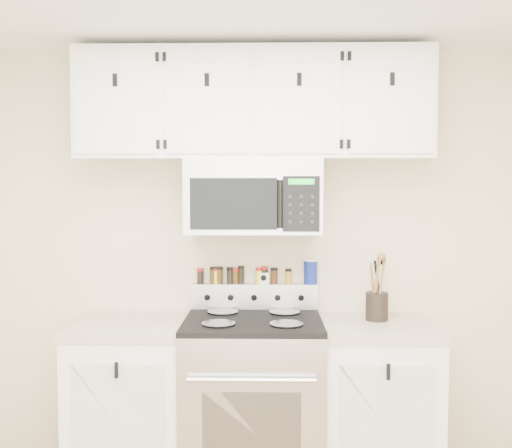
{
  "coord_description": "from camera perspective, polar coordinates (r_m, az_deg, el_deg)",
  "views": [
    {
      "loc": [
        0.08,
        -1.71,
        1.66
      ],
      "look_at": [
        0.02,
        1.45,
        1.48
      ],
      "focal_mm": 40.0,
      "sensor_mm": 36.0,
      "label": 1
    }
  ],
  "objects": [
    {
      "name": "upper_cabinets",
      "position": [
        3.32,
        -0.23,
        11.8
      ],
      "size": [
        2.0,
        0.35,
        0.62
      ],
      "color": "white",
      "rests_on": "back_wall"
    },
    {
      "name": "range",
      "position": [
        3.35,
        -0.29,
        -17.2
      ],
      "size": [
        0.76,
        0.65,
        1.1
      ],
      "color": "#B7B7BA",
      "rests_on": "floor"
    },
    {
      "name": "back_wall",
      "position": [
        3.48,
        -0.16,
        -3.46
      ],
      "size": [
        3.5,
        0.01,
        2.5
      ],
      "primitive_type": "cube",
      "color": "beige",
      "rests_on": "floor"
    },
    {
      "name": "spice_jar_6",
      "position": [
        3.46,
        -1.5,
        -5.09
      ],
      "size": [
        0.04,
        0.04,
        0.11
      ],
      "color": "black",
      "rests_on": "range"
    },
    {
      "name": "spice_jar_0",
      "position": [
        3.48,
        -5.58,
        -5.17
      ],
      "size": [
        0.04,
        0.04,
        0.09
      ],
      "color": "black",
      "rests_on": "range"
    },
    {
      "name": "spice_jar_2",
      "position": [
        3.47,
        -4.05,
        -5.18
      ],
      "size": [
        0.04,
        0.04,
        0.09
      ],
      "color": "yellow",
      "rests_on": "range"
    },
    {
      "name": "spice_jar_4",
      "position": [
        3.46,
        -2.6,
        -5.15
      ],
      "size": [
        0.04,
        0.04,
        0.1
      ],
      "color": "black",
      "rests_on": "range"
    },
    {
      "name": "kitchen_timer",
      "position": [
        3.46,
        0.75,
        -5.43
      ],
      "size": [
        0.07,
        0.06,
        0.07
      ],
      "primitive_type": "cube",
      "rotation": [
        0.0,
        0.0,
        0.25
      ],
      "color": "white",
      "rests_on": "range"
    },
    {
      "name": "base_cabinet_left",
      "position": [
        3.46,
        -12.31,
        -17.02
      ],
      "size": [
        0.64,
        0.62,
        0.92
      ],
      "color": "white",
      "rests_on": "floor"
    },
    {
      "name": "spice_jar_7",
      "position": [
        3.45,
        0.31,
        -5.19
      ],
      "size": [
        0.04,
        0.04,
        0.1
      ],
      "color": "yellow",
      "rests_on": "range"
    },
    {
      "name": "spice_jar_10",
      "position": [
        3.46,
        3.27,
        -5.23
      ],
      "size": [
        0.04,
        0.04,
        0.09
      ],
      "color": "#C59317",
      "rests_on": "range"
    },
    {
      "name": "salt_canister",
      "position": [
        3.46,
        5.48,
        -4.76
      ],
      "size": [
        0.08,
        0.08,
        0.15
      ],
      "color": "navy",
      "rests_on": "range"
    },
    {
      "name": "spice_jar_8",
      "position": [
        3.45,
        0.85,
        -5.11
      ],
      "size": [
        0.04,
        0.04,
        0.11
      ],
      "color": "black",
      "rests_on": "range"
    },
    {
      "name": "base_cabinet_right",
      "position": [
        3.43,
        11.87,
        -17.2
      ],
      "size": [
        0.64,
        0.62,
        0.92
      ],
      "color": "white",
      "rests_on": "floor"
    },
    {
      "name": "spice_jar_1",
      "position": [
        3.47,
        -4.28,
        -5.12
      ],
      "size": [
        0.04,
        0.04,
        0.1
      ],
      "color": "#3B2A0E",
      "rests_on": "range"
    },
    {
      "name": "microwave",
      "position": [
        3.26,
        -0.23,
        2.79
      ],
      "size": [
        0.76,
        0.44,
        0.42
      ],
      "color": "#9E9EA3",
      "rests_on": "back_wall"
    },
    {
      "name": "utensil_crock",
      "position": [
        3.36,
        12.0,
        -7.83
      ],
      "size": [
        0.13,
        0.13,
        0.37
      ],
      "color": "black",
      "rests_on": "base_cabinet_right"
    },
    {
      "name": "spice_jar_3",
      "position": [
        3.47,
        -3.68,
        -5.12
      ],
      "size": [
        0.04,
        0.04,
        0.1
      ],
      "color": "#3F2E0F",
      "rests_on": "range"
    },
    {
      "name": "spice_jar_9",
      "position": [
        3.45,
        1.83,
        -5.18
      ],
      "size": [
        0.04,
        0.04,
        0.1
      ],
      "color": "#3F260F",
      "rests_on": "range"
    },
    {
      "name": "spice_jar_5",
      "position": [
        3.46,
        -2.07,
        -5.21
      ],
      "size": [
        0.04,
        0.04,
        0.09
      ],
      "color": "#402E0F",
      "rests_on": "range"
    }
  ]
}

